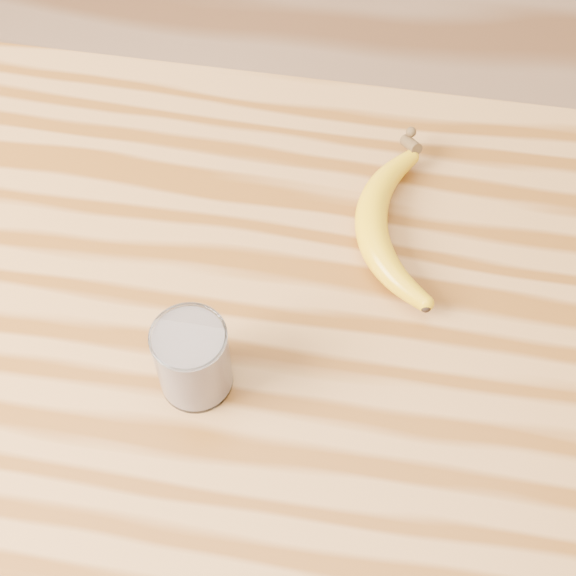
# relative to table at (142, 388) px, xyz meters

# --- Properties ---
(table) EXTENTS (1.20, 0.80, 0.90)m
(table) POSITION_rel_table_xyz_m (0.00, 0.00, 0.00)
(table) COLOR #9C6A34
(table) RESTS_ON ground
(smoothie_glass) EXTENTS (0.07, 0.07, 0.09)m
(smoothie_glass) POSITION_rel_table_xyz_m (0.09, -0.04, 0.17)
(smoothie_glass) COLOR white
(smoothie_glass) RESTS_ON table
(banana) EXTENTS (0.15, 0.31, 0.04)m
(banana) POSITION_rel_table_xyz_m (0.23, 0.16, 0.15)
(banana) COLOR #CB990C
(banana) RESTS_ON table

